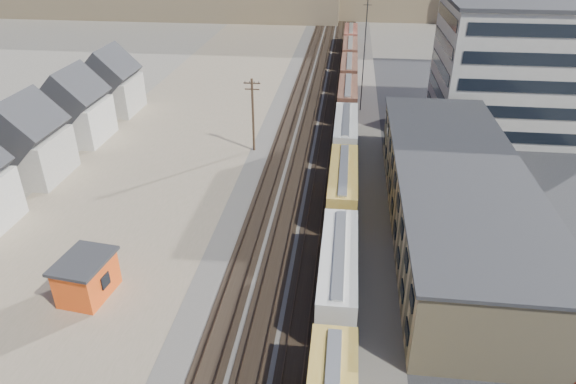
# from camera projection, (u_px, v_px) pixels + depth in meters

# --- Properties ---
(ballast_bed) EXTENTS (18.00, 200.00, 0.06)m
(ballast_bed) POSITION_uv_depth(u_px,v_px,m) (320.00, 131.00, 76.27)
(ballast_bed) COLOR #4C4742
(ballast_bed) RESTS_ON ground
(dirt_yard) EXTENTS (24.00, 180.00, 0.03)m
(dirt_yard) POSITION_uv_depth(u_px,v_px,m) (168.00, 152.00, 69.64)
(dirt_yard) COLOR #7B6F54
(dirt_yard) RESTS_ON ground
(asphalt_lot) EXTENTS (26.00, 120.00, 0.04)m
(asphalt_lot) POSITION_uv_depth(u_px,v_px,m) (497.00, 186.00, 60.93)
(asphalt_lot) COLOR #232326
(asphalt_lot) RESTS_ON ground
(rail_tracks) EXTENTS (11.40, 200.00, 0.24)m
(rail_tracks) POSITION_uv_depth(u_px,v_px,m) (316.00, 130.00, 76.29)
(rail_tracks) COLOR black
(rail_tracks) RESTS_ON ground
(freight_train) EXTENTS (3.00, 119.74, 4.46)m
(freight_train) POSITION_uv_depth(u_px,v_px,m) (347.00, 112.00, 75.37)
(freight_train) COLOR black
(freight_train) RESTS_ON ground
(warehouse) EXTENTS (12.40, 40.40, 7.25)m
(warehouse) POSITION_uv_depth(u_px,v_px,m) (455.00, 197.00, 51.20)
(warehouse) COLOR tan
(warehouse) RESTS_ON ground
(office_tower) EXTENTS (22.60, 18.60, 18.45)m
(office_tower) POSITION_uv_depth(u_px,v_px,m) (519.00, 67.00, 73.27)
(office_tower) COLOR #9E998E
(office_tower) RESTS_ON ground
(utility_pole_north) EXTENTS (2.20, 0.32, 10.00)m
(utility_pole_north) POSITION_uv_depth(u_px,v_px,m) (253.00, 114.00, 67.65)
(utility_pole_north) COLOR #382619
(utility_pole_north) RESTS_ON ground
(radio_mast) EXTENTS (1.20, 0.16, 18.00)m
(radio_mast) POSITION_uv_depth(u_px,v_px,m) (364.00, 55.00, 80.00)
(radio_mast) COLOR black
(radio_mast) RESTS_ON ground
(maintenance_shed) EXTENTS (4.47, 5.46, 3.68)m
(maintenance_shed) POSITION_uv_depth(u_px,v_px,m) (87.00, 277.00, 42.81)
(maintenance_shed) COLOR #F25116
(maintenance_shed) RESTS_ON ground
(parked_car_red) EXTENTS (3.37, 4.47, 1.42)m
(parked_car_red) POSITION_uv_depth(u_px,v_px,m) (570.00, 367.00, 35.85)
(parked_car_red) COLOR #AE2610
(parked_car_red) RESTS_ON ground
(parked_car_blue) EXTENTS (4.38, 5.57, 1.41)m
(parked_car_blue) POSITION_uv_depth(u_px,v_px,m) (491.00, 124.00, 76.92)
(parked_car_blue) COLOR navy
(parked_car_blue) RESTS_ON ground
(parked_car_far) EXTENTS (2.74, 4.80, 1.54)m
(parked_car_far) POSITION_uv_depth(u_px,v_px,m) (518.00, 132.00, 73.89)
(parked_car_far) COLOR silver
(parked_car_far) RESTS_ON ground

